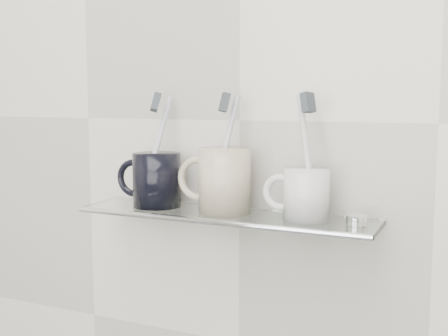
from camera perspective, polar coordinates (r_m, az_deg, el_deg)
The scene contains 18 objects.
wall_back at distance 0.97m, azimuth 1.59°, elevation 4.86°, with size 2.50×2.50×0.00m, color silver.
shelf_glass at distance 0.93m, azimuth 0.06°, elevation -4.82°, with size 0.50×0.12×0.01m, color silver.
shelf_rail at distance 0.88m, azimuth -1.46°, elevation -5.50°, with size 0.01×0.01×0.50m, color silver.
bracket_left at distance 1.07m, azimuth -9.19°, elevation -3.92°, with size 0.02×0.02×0.03m, color silver.
bracket_right at distance 0.91m, azimuth 13.50°, elevation -5.94°, with size 0.02×0.02×0.03m, color silver.
mug_left at distance 0.98m, azimuth -6.83°, elevation -1.19°, with size 0.08×0.08×0.09m, color black.
mug_left_handle at distance 1.01m, azimuth -9.15°, elevation -1.02°, with size 0.07×0.07×0.01m, color black.
toothbrush_left at distance 0.98m, azimuth -6.88°, elevation 1.96°, with size 0.01×0.01×0.19m, color silver.
bristles_left at distance 0.97m, azimuth -6.94°, elevation 6.65°, with size 0.01×0.02×0.03m, color #353C41.
mug_center at distance 0.92m, azimuth 0.05°, elevation -1.28°, with size 0.09×0.09×0.11m, color beige.
mug_center_handle at distance 0.94m, azimuth -2.66°, elevation -1.10°, with size 0.08×0.08×0.01m, color beige.
toothbrush_center at distance 0.92m, azimuth 0.05°, elevation 1.68°, with size 0.01×0.01×0.19m, color #B6BCC6.
bristles_center at distance 0.91m, azimuth 0.05°, elevation 6.68°, with size 0.01×0.02×0.03m, color #353C41.
mug_right at distance 0.88m, azimuth 8.36°, elevation -2.65°, with size 0.07×0.07×0.08m, color white.
mug_right_handle at distance 0.89m, azimuth 5.79°, elevation -2.48°, with size 0.06×0.06×0.01m, color white.
toothbrush_right at distance 0.87m, azimuth 8.43°, elevation 1.32°, with size 0.01×0.01×0.19m, color silver.
bristles_right at distance 0.87m, azimuth 8.52°, elevation 6.59°, with size 0.01×0.02×0.03m, color #353C41.
chrome_cap at distance 0.87m, azimuth 13.33°, elevation -5.14°, with size 0.03×0.03×0.01m, color silver.
Camera 1 is at (0.38, 0.21, 1.29)m, focal length 45.00 mm.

